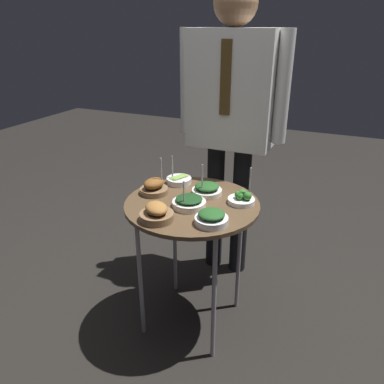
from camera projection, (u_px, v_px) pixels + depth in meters
The scene contains 10 objects.
ground_plane at pixel (192, 318), 1.92m from camera, with size 8.00×8.00×0.00m, color black.
serving_cart at pixel (192, 213), 1.67m from camera, with size 0.60×0.60×0.66m.
bowl_spinach_back_right at pixel (189, 202), 1.60m from camera, with size 0.14×0.14×0.13m.
bowl_spinach_far_rim at pixel (207, 189), 1.72m from camera, with size 0.14×0.14×0.15m.
bowl_roast_center at pixel (154, 187), 1.73m from camera, with size 0.13×0.13×0.17m.
bowl_broccoli_back_left at pixel (242, 198), 1.63m from camera, with size 0.12×0.12×0.17m.
bowl_roast_front_center at pixel (157, 213), 1.49m from camera, with size 0.14×0.14×0.07m.
bowl_asparagus_near_rim at pixel (179, 180), 1.84m from camera, with size 0.12×0.12×0.14m.
bowl_spinach_mid_right at pixel (211, 218), 1.46m from camera, with size 0.13×0.13×0.06m.
waiter_figure at pixel (232, 105), 1.94m from camera, with size 0.58×0.22×1.57m.
Camera 1 is at (0.59, -1.36, 1.38)m, focal length 35.00 mm.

